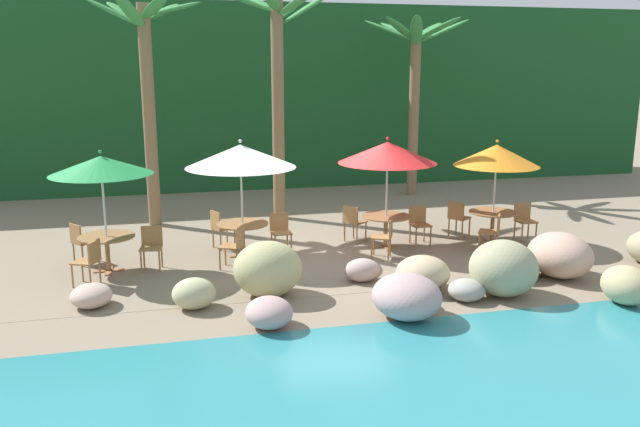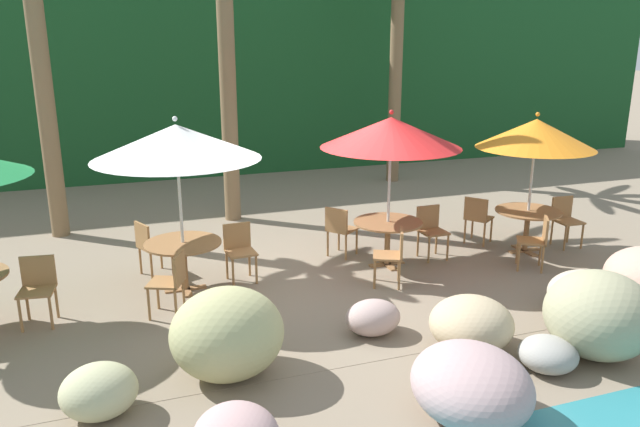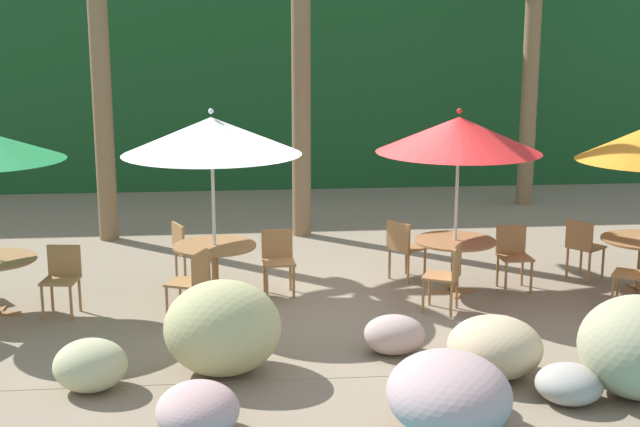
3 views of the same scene
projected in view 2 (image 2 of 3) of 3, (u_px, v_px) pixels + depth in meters
name	position (u px, v px, depth m)	size (l,w,h in m)	color
ground_plane	(311.00, 279.00, 9.32)	(120.00, 120.00, 0.00)	gray
terrace_deck	(311.00, 279.00, 9.32)	(18.00, 5.20, 0.01)	gray
foliage_backdrop	(206.00, 61.00, 16.66)	(28.00, 2.40, 6.00)	#194C23
rock_seawall	(517.00, 327.00, 6.91)	(14.70, 2.97, 1.01)	#9F9E97
chair_green_seaward	(38.00, 285.00, 7.77)	(0.47, 0.48, 0.87)	#9E7042
umbrella_white	(176.00, 142.00, 8.32)	(2.32, 2.32, 2.54)	silver
dining_table_white	(183.00, 250.00, 8.75)	(1.10, 1.10, 0.74)	olive
chair_white_seaward	(239.00, 248.00, 9.17)	(0.44, 0.45, 0.87)	#9E7042
chair_white_inland	(150.00, 244.00, 9.32)	(0.56, 0.55, 0.87)	#9E7042
chair_white_left	(172.00, 279.00, 7.95)	(0.56, 0.56, 0.87)	#9E7042
umbrella_red	(391.00, 133.00, 9.32)	(2.19, 2.19, 2.51)	silver
dining_table_red	(388.00, 229.00, 9.75)	(1.10, 1.10, 0.74)	olive
chair_red_seaward	(431.00, 228.00, 10.15)	(0.43, 0.44, 0.87)	#9E7042
chair_red_inland	(340.00, 228.00, 10.15)	(0.59, 0.59, 0.87)	#9E7042
chair_red_left	(394.00, 253.00, 8.95)	(0.57, 0.56, 0.87)	#9E7042
umbrella_orange	(536.00, 134.00, 9.99)	(1.93, 1.93, 2.40)	silver
dining_table_orange	(528.00, 217.00, 10.38)	(1.10, 1.10, 0.74)	olive
chair_orange_seaward	(565.00, 217.00, 10.74)	(0.43, 0.44, 0.87)	#9E7042
chair_orange_inland	(477.00, 216.00, 10.81)	(0.59, 0.59, 0.87)	#9E7042
chair_orange_left	(537.00, 239.00, 9.60)	(0.59, 0.59, 0.87)	#9E7042
palm_tree_nearest	(36.00, 25.00, 10.42)	(2.86, 2.64, 5.66)	brown
palm_tree_second	(226.00, 6.00, 11.37)	(3.70, 3.60, 6.09)	brown
palm_tree_third	(397.00, 28.00, 14.87)	(3.12, 3.16, 5.46)	brown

